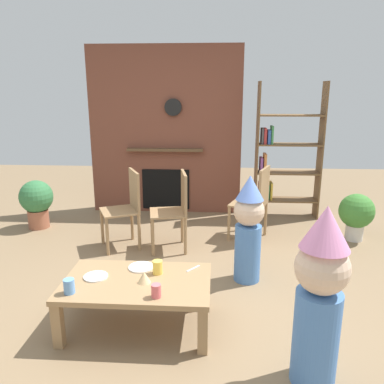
% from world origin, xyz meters
% --- Properties ---
extents(ground_plane, '(12.00, 12.00, 0.00)m').
position_xyz_m(ground_plane, '(0.00, 0.00, 0.00)').
color(ground_plane, '#846B4C').
extents(brick_fireplace_feature, '(2.20, 0.28, 2.40)m').
position_xyz_m(brick_fireplace_feature, '(-0.37, 2.60, 1.19)').
color(brick_fireplace_feature, brown).
rests_on(brick_fireplace_feature, ground_plane).
extents(bookshelf, '(0.90, 0.28, 1.90)m').
position_xyz_m(bookshelf, '(1.30, 2.40, 0.86)').
color(bookshelf, brown).
rests_on(bookshelf, ground_plane).
extents(coffee_table, '(1.11, 0.67, 0.39)m').
position_xyz_m(coffee_table, '(-0.22, -0.38, 0.33)').
color(coffee_table, '#9E7A51').
rests_on(coffee_table, ground_plane).
extents(paper_cup_near_left, '(0.07, 0.07, 0.10)m').
position_xyz_m(paper_cup_near_left, '(-0.04, -0.61, 0.43)').
color(paper_cup_near_left, '#E5666B').
rests_on(paper_cup_near_left, coffee_table).
extents(paper_cup_near_right, '(0.08, 0.08, 0.11)m').
position_xyz_m(paper_cup_near_right, '(-0.08, -0.26, 0.44)').
color(paper_cup_near_right, '#F2CC4C').
rests_on(paper_cup_near_right, coffee_table).
extents(paper_cup_center, '(0.08, 0.08, 0.11)m').
position_xyz_m(paper_cup_center, '(-0.66, -0.60, 0.44)').
color(paper_cup_center, '#669EE0').
rests_on(paper_cup_center, coffee_table).
extents(paper_plate_front, '(0.21, 0.21, 0.01)m').
position_xyz_m(paper_plate_front, '(-0.23, -0.17, 0.39)').
color(paper_plate_front, white).
rests_on(paper_plate_front, coffee_table).
extents(paper_plate_rear, '(0.19, 0.19, 0.01)m').
position_xyz_m(paper_plate_rear, '(-0.55, -0.35, 0.39)').
color(paper_plate_rear, white).
rests_on(paper_plate_rear, coffee_table).
extents(birthday_cake_slice, '(0.10, 0.10, 0.09)m').
position_xyz_m(birthday_cake_slice, '(-0.16, -0.41, 0.43)').
color(birthday_cake_slice, '#EAC68C').
rests_on(birthday_cake_slice, coffee_table).
extents(table_fork, '(0.11, 0.13, 0.01)m').
position_xyz_m(table_fork, '(0.19, -0.17, 0.39)').
color(table_fork, silver).
rests_on(table_fork, coffee_table).
extents(child_with_cone_hat, '(0.32, 0.32, 1.16)m').
position_xyz_m(child_with_cone_hat, '(0.99, -0.90, 0.61)').
color(child_with_cone_hat, '#4C7FC6').
rests_on(child_with_cone_hat, ground_plane).
extents(child_in_pink, '(0.29, 0.29, 1.04)m').
position_xyz_m(child_in_pink, '(0.68, 0.42, 0.55)').
color(child_in_pink, '#4C7FC6').
rests_on(child_in_pink, ground_plane).
extents(dining_chair_left, '(0.53, 0.53, 0.90)m').
position_xyz_m(dining_chair_left, '(-0.65, 1.17, 0.51)').
color(dining_chair_left, '#9E7A51').
rests_on(dining_chair_left, ground_plane).
extents(dining_chair_middle, '(0.47, 0.47, 0.90)m').
position_xyz_m(dining_chair_middle, '(-0.08, 1.12, 0.51)').
color(dining_chair_middle, '#9E7A51').
rests_on(dining_chair_middle, ground_plane).
extents(dining_chair_right, '(0.52, 0.52, 0.90)m').
position_xyz_m(dining_chair_right, '(0.85, 1.48, 0.51)').
color(dining_chair_right, '#9E7A51').
rests_on(dining_chair_right, ground_plane).
extents(potted_plant_tall, '(0.42, 0.42, 0.58)m').
position_xyz_m(potted_plant_tall, '(2.07, 1.53, 0.34)').
color(potted_plant_tall, beige).
rests_on(potted_plant_tall, ground_plane).
extents(potted_plant_short, '(0.43, 0.43, 0.64)m').
position_xyz_m(potted_plant_short, '(-1.99, 1.72, 0.37)').
color(potted_plant_short, '#9E5B42').
rests_on(potted_plant_short, ground_plane).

